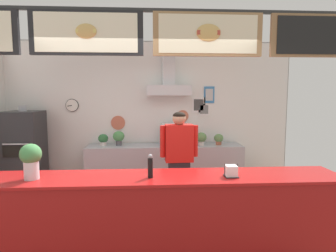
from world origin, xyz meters
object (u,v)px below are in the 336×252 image
at_px(potted_basil, 119,137).
at_px(napkin_holder, 231,171).
at_px(pizza_oven, 25,155).
at_px(potted_sage, 201,138).
at_px(basil_vase, 31,160).
at_px(shop_worker, 179,161).
at_px(espresso_machine, 175,135).
at_px(potted_oregano, 219,139).
at_px(pepper_grinder, 150,166).
at_px(potted_thyme, 103,139).

bearing_deg(potted_basil, napkin_holder, -60.01).
height_order(pizza_oven, potted_sage, pizza_oven).
distance_m(pizza_oven, basil_vase, 2.57).
distance_m(shop_worker, espresso_machine, 1.22).
xyz_separation_m(shop_worker, potted_basil, (-1.03, 1.26, 0.19)).
height_order(pizza_oven, potted_oregano, pizza_oven).
xyz_separation_m(pepper_grinder, napkin_holder, (0.86, -0.02, -0.07)).
distance_m(potted_basil, potted_thyme, 0.30).
height_order(potted_sage, potted_thyme, potted_sage).
distance_m(potted_basil, pepper_grinder, 2.60).
xyz_separation_m(shop_worker, pepper_grinder, (-0.43, -1.26, 0.25)).
distance_m(potted_oregano, pepper_grinder, 2.81).
relative_size(potted_oregano, pepper_grinder, 0.84).
height_order(shop_worker, potted_basil, shop_worker).
distance_m(potted_thyme, basil_vase, 2.53).
xyz_separation_m(pepper_grinder, basil_vase, (-1.23, 0.02, 0.08)).
bearing_deg(espresso_machine, potted_oregano, 0.64).
height_order(potted_thyme, pepper_grinder, pepper_grinder).
distance_m(espresso_machine, pepper_grinder, 2.51).
height_order(pizza_oven, napkin_holder, pizza_oven).
height_order(pizza_oven, shop_worker, pizza_oven).
xyz_separation_m(shop_worker, basil_vase, (-1.66, -1.24, 0.33)).
bearing_deg(potted_sage, pepper_grinder, -111.63).
bearing_deg(espresso_machine, napkin_holder, -80.85).
bearing_deg(napkin_holder, shop_worker, 108.61).
height_order(potted_sage, napkin_holder, potted_sage).
relative_size(espresso_machine, potted_oregano, 2.64).
height_order(pizza_oven, pepper_grinder, pizza_oven).
xyz_separation_m(potted_thyme, pepper_grinder, (0.90, -2.53, 0.10)).
bearing_deg(potted_basil, basil_vase, -104.02).
xyz_separation_m(espresso_machine, potted_thyme, (-1.36, 0.06, -0.09)).
height_order(potted_basil, potted_oregano, potted_basil).
bearing_deg(pizza_oven, potted_thyme, 8.23).
distance_m(potted_sage, potted_basil, 1.58).
bearing_deg(shop_worker, potted_oregano, -128.51).
relative_size(espresso_machine, pepper_grinder, 2.21).
bearing_deg(basil_vase, potted_sage, 47.82).
relative_size(pizza_oven, potted_thyme, 7.62).
bearing_deg(potted_sage, potted_thyme, 177.73).
relative_size(potted_basil, napkin_holder, 1.87).
relative_size(pizza_oven, napkin_holder, 11.47).
bearing_deg(potted_thyme, potted_oregano, -1.39).
height_order(espresso_machine, potted_sage, espresso_machine).
xyz_separation_m(pizza_oven, potted_sage, (3.25, 0.13, 0.26)).
relative_size(shop_worker, pepper_grinder, 6.45).
relative_size(potted_sage, potted_oregano, 1.16).
distance_m(espresso_machine, potted_oregano, 0.86).
relative_size(shop_worker, potted_thyme, 7.37).
relative_size(espresso_machine, potted_thyme, 2.53).
relative_size(pizza_oven, basil_vase, 4.52).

